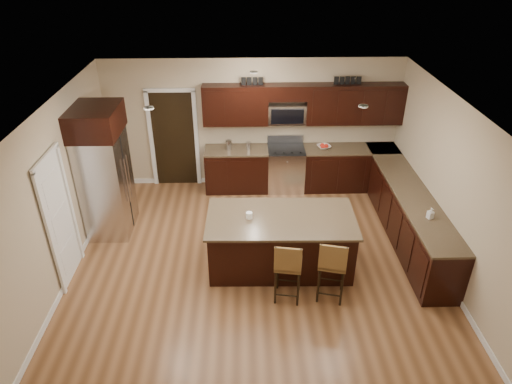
{
  "coord_description": "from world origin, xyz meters",
  "views": [
    {
      "loc": [
        -0.17,
        -6.11,
        4.83
      ],
      "look_at": [
        0.0,
        0.4,
        1.08
      ],
      "focal_mm": 32.0,
      "sensor_mm": 36.0,
      "label": 1
    }
  ],
  "objects_px": {
    "range": "(286,168)",
    "stool_mid": "(288,265)",
    "island": "(280,243)",
    "refrigerator": "(104,171)",
    "stool_right": "(332,264)"
  },
  "relations": [
    {
      "from": "range",
      "to": "stool_mid",
      "type": "distance_m",
      "value": 3.44
    },
    {
      "from": "range",
      "to": "island",
      "type": "relative_size",
      "value": 0.47
    },
    {
      "from": "stool_mid",
      "to": "island",
      "type": "bearing_deg",
      "value": 102.54
    },
    {
      "from": "range",
      "to": "stool_mid",
      "type": "relative_size",
      "value": 1.07
    },
    {
      "from": "refrigerator",
      "to": "stool_mid",
      "type": "bearing_deg",
      "value": -32.95
    },
    {
      "from": "range",
      "to": "stool_right",
      "type": "relative_size",
      "value": 1.05
    },
    {
      "from": "range",
      "to": "stool_right",
      "type": "height_order",
      "value": "range"
    },
    {
      "from": "island",
      "to": "refrigerator",
      "type": "height_order",
      "value": "refrigerator"
    },
    {
      "from": "range",
      "to": "refrigerator",
      "type": "xyz_separation_m",
      "value": [
        -3.3,
        -1.45,
        0.73
      ]
    },
    {
      "from": "stool_right",
      "to": "refrigerator",
      "type": "relative_size",
      "value": 0.45
    },
    {
      "from": "range",
      "to": "refrigerator",
      "type": "relative_size",
      "value": 0.47
    },
    {
      "from": "range",
      "to": "refrigerator",
      "type": "height_order",
      "value": "refrigerator"
    },
    {
      "from": "range",
      "to": "stool_mid",
      "type": "height_order",
      "value": "range"
    },
    {
      "from": "island",
      "to": "stool_right",
      "type": "relative_size",
      "value": 2.23
    },
    {
      "from": "range",
      "to": "island",
      "type": "height_order",
      "value": "range"
    }
  ]
}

